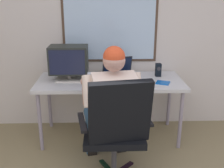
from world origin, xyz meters
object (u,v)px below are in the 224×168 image
object	(u,v)px
office_chair	(117,126)
wine_glass	(90,77)
desk	(110,84)
cd_case	(163,83)
crt_monitor	(69,60)
laptop	(119,73)
desk_speaker	(158,70)
person_seated	(111,106)

from	to	relation	value
office_chair	wine_glass	size ratio (longest dim) A/B	7.56
desk	cd_case	distance (m)	0.59
wine_glass	cd_case	bearing A→B (deg)	2.92
crt_monitor	laptop	distance (m)	0.59
desk_speaker	desk	bearing A→B (deg)	-167.05
wine_glass	person_seated	bearing A→B (deg)	-64.87
crt_monitor	cd_case	bearing A→B (deg)	-8.12
laptop	cd_case	size ratio (longest dim) A/B	2.26
office_chair	person_seated	size ratio (longest dim) A/B	0.83
desk	wine_glass	distance (m)	0.31
desk	laptop	world-z (taller)	laptop
desk_speaker	cd_case	distance (m)	0.27
person_seated	cd_case	xyz separation A→B (m)	(0.58, 0.48, 0.06)
cd_case	person_seated	bearing A→B (deg)	-140.19
office_chair	wine_glass	world-z (taller)	office_chair
desk	office_chair	xyz separation A→B (m)	(0.04, -0.87, -0.07)
desk	cd_case	size ratio (longest dim) A/B	9.18
crt_monitor	wine_glass	distance (m)	0.34
laptop	cd_case	distance (m)	0.51
desk	office_chair	bearing A→B (deg)	-87.70
crt_monitor	cd_case	size ratio (longest dim) A/B	2.37
desk	crt_monitor	xyz separation A→B (m)	(-0.46, 0.02, 0.28)
laptop	cd_case	bearing A→B (deg)	-22.36
person_seated	desk_speaker	distance (m)	0.95
wine_glass	cd_case	size ratio (longest dim) A/B	0.77
office_chair	desk_speaker	bearing A→B (deg)	62.08
crt_monitor	desk_speaker	bearing A→B (deg)	6.40
desk_speaker	office_chair	bearing A→B (deg)	-117.92
person_seated	office_chair	bearing A→B (deg)	-81.60
desk	laptop	distance (m)	0.17
office_chair	desk_speaker	world-z (taller)	office_chair
crt_monitor	laptop	xyz separation A→B (m)	(0.56, 0.05, -0.16)
cd_case	office_chair	bearing A→B (deg)	-125.90
laptop	wine_glass	xyz separation A→B (m)	(-0.32, -0.23, 0.03)
wine_glass	desk_speaker	xyz separation A→B (m)	(0.78, 0.30, -0.02)
office_chair	wine_glass	distance (m)	0.78
laptop	desk_speaker	xyz separation A→B (m)	(0.46, 0.07, 0.01)
person_seated	wine_glass	world-z (taller)	person_seated
desk	office_chair	size ratio (longest dim) A/B	1.58
desk	crt_monitor	bearing A→B (deg)	178.03
wine_glass	desk_speaker	bearing A→B (deg)	21.19
desk	wine_glass	size ratio (longest dim) A/B	11.98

